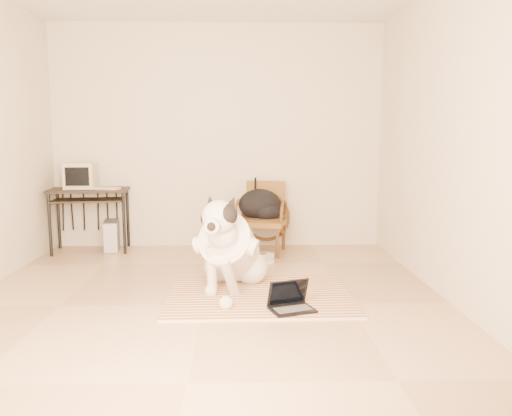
{
  "coord_description": "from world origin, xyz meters",
  "views": [
    {
      "loc": [
        0.32,
        -3.91,
        1.34
      ],
      "look_at": [
        0.42,
        0.34,
        0.74
      ],
      "focal_mm": 35.0,
      "sensor_mm": 36.0,
      "label": 1
    }
  ],
  "objects_px": {
    "laptop": "(290,302)",
    "computer_desk": "(89,198)",
    "crt_monitor": "(81,176)",
    "backpack": "(261,206)",
    "pc_tower": "(112,236)",
    "dog": "(230,250)",
    "rattan_chair": "(262,217)"
  },
  "relations": [
    {
      "from": "laptop",
      "to": "computer_desk",
      "type": "distance_m",
      "value": 3.11
    },
    {
      "from": "computer_desk",
      "to": "crt_monitor",
      "type": "distance_m",
      "value": 0.28
    },
    {
      "from": "crt_monitor",
      "to": "backpack",
      "type": "height_order",
      "value": "crt_monitor"
    },
    {
      "from": "computer_desk",
      "to": "backpack",
      "type": "xyz_separation_m",
      "value": [
        2.02,
        -0.09,
        -0.09
      ]
    },
    {
      "from": "pc_tower",
      "to": "backpack",
      "type": "bearing_deg",
      "value": -4.21
    },
    {
      "from": "dog",
      "to": "crt_monitor",
      "type": "height_order",
      "value": "crt_monitor"
    },
    {
      "from": "computer_desk",
      "to": "pc_tower",
      "type": "height_order",
      "value": "computer_desk"
    },
    {
      "from": "pc_tower",
      "to": "dog",
      "type": "bearing_deg",
      "value": -47.32
    },
    {
      "from": "rattan_chair",
      "to": "backpack",
      "type": "distance_m",
      "value": 0.14
    },
    {
      "from": "crt_monitor",
      "to": "backpack",
      "type": "relative_size",
      "value": 0.71
    },
    {
      "from": "pc_tower",
      "to": "rattan_chair",
      "type": "bearing_deg",
      "value": -3.87
    },
    {
      "from": "dog",
      "to": "backpack",
      "type": "distance_m",
      "value": 1.5
    },
    {
      "from": "dog",
      "to": "rattan_chair",
      "type": "distance_m",
      "value": 1.5
    },
    {
      "from": "dog",
      "to": "laptop",
      "type": "height_order",
      "value": "dog"
    },
    {
      "from": "crt_monitor",
      "to": "rattan_chair",
      "type": "bearing_deg",
      "value": -3.44
    },
    {
      "from": "laptop",
      "to": "rattan_chair",
      "type": "relative_size",
      "value": 0.47
    },
    {
      "from": "pc_tower",
      "to": "backpack",
      "type": "xyz_separation_m",
      "value": [
        1.79,
        -0.13,
        0.37
      ]
    },
    {
      "from": "computer_desk",
      "to": "backpack",
      "type": "relative_size",
      "value": 1.91
    },
    {
      "from": "dog",
      "to": "laptop",
      "type": "bearing_deg",
      "value": -51.33
    },
    {
      "from": "dog",
      "to": "backpack",
      "type": "bearing_deg",
      "value": 77.27
    },
    {
      "from": "crt_monitor",
      "to": "backpack",
      "type": "bearing_deg",
      "value": -3.73
    },
    {
      "from": "laptop",
      "to": "crt_monitor",
      "type": "xyz_separation_m",
      "value": [
        -2.28,
        2.19,
        0.83
      ]
    },
    {
      "from": "pc_tower",
      "to": "backpack",
      "type": "relative_size",
      "value": 0.82
    },
    {
      "from": "rattan_chair",
      "to": "backpack",
      "type": "relative_size",
      "value": 1.66
    },
    {
      "from": "dog",
      "to": "backpack",
      "type": "xyz_separation_m",
      "value": [
        0.33,
        1.45,
        0.19
      ]
    },
    {
      "from": "computer_desk",
      "to": "crt_monitor",
      "type": "relative_size",
      "value": 2.68
    },
    {
      "from": "laptop",
      "to": "backpack",
      "type": "distance_m",
      "value": 2.12
    },
    {
      "from": "laptop",
      "to": "backpack",
      "type": "height_order",
      "value": "backpack"
    },
    {
      "from": "dog",
      "to": "pc_tower",
      "type": "xyz_separation_m",
      "value": [
        -1.46,
        1.58,
        -0.18
      ]
    },
    {
      "from": "laptop",
      "to": "crt_monitor",
      "type": "height_order",
      "value": "crt_monitor"
    },
    {
      "from": "computer_desk",
      "to": "dog",
      "type": "bearing_deg",
      "value": -42.34
    },
    {
      "from": "crt_monitor",
      "to": "rattan_chair",
      "type": "xyz_separation_m",
      "value": [
        2.14,
        -0.13,
        -0.48
      ]
    }
  ]
}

